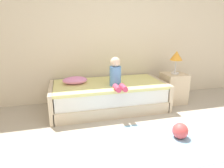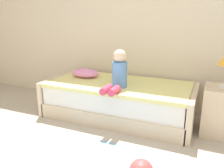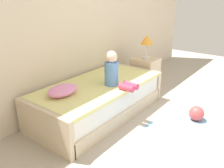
{
  "view_description": "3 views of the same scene",
  "coord_description": "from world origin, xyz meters",
  "px_view_note": "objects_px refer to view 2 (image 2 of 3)",
  "views": [
    {
      "loc": [
        -1.11,
        -1.33,
        1.48
      ],
      "look_at": [
        -0.31,
        1.75,
        0.55
      ],
      "focal_mm": 30.96,
      "sensor_mm": 36.0,
      "label": 1
    },
    {
      "loc": [
        0.86,
        -0.95,
        1.41
      ],
      "look_at": [
        -0.31,
        1.75,
        0.55
      ],
      "focal_mm": 37.41,
      "sensor_mm": 36.0,
      "label": 2
    },
    {
      "loc": [
        -2.73,
        -0.11,
        1.74
      ],
      "look_at": [
        -0.31,
        1.75,
        0.55
      ],
      "focal_mm": 37.32,
      "sensor_mm": 36.0,
      "label": 3
    }
  ],
  "objects_px": {
    "bed": "(119,100)",
    "nightstand": "(222,111)",
    "pillow": "(85,73)",
    "child_figure": "(118,73)"
  },
  "relations": [
    {
      "from": "bed",
      "to": "child_figure",
      "type": "height_order",
      "value": "child_figure"
    },
    {
      "from": "bed",
      "to": "pillow",
      "type": "distance_m",
      "value": 0.69
    },
    {
      "from": "bed",
      "to": "child_figure",
      "type": "relative_size",
      "value": 4.14
    },
    {
      "from": "bed",
      "to": "nightstand",
      "type": "height_order",
      "value": "nightstand"
    },
    {
      "from": "bed",
      "to": "nightstand",
      "type": "relative_size",
      "value": 3.52
    },
    {
      "from": "bed",
      "to": "nightstand",
      "type": "xyz_separation_m",
      "value": [
        1.35,
        -0.02,
        0.05
      ]
    },
    {
      "from": "pillow",
      "to": "nightstand",
      "type": "bearing_deg",
      "value": -3.51
    },
    {
      "from": "bed",
      "to": "pillow",
      "type": "bearing_deg",
      "value": 170.57
    },
    {
      "from": "pillow",
      "to": "bed",
      "type": "bearing_deg",
      "value": -9.43
    },
    {
      "from": "bed",
      "to": "nightstand",
      "type": "bearing_deg",
      "value": -0.84
    }
  ]
}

